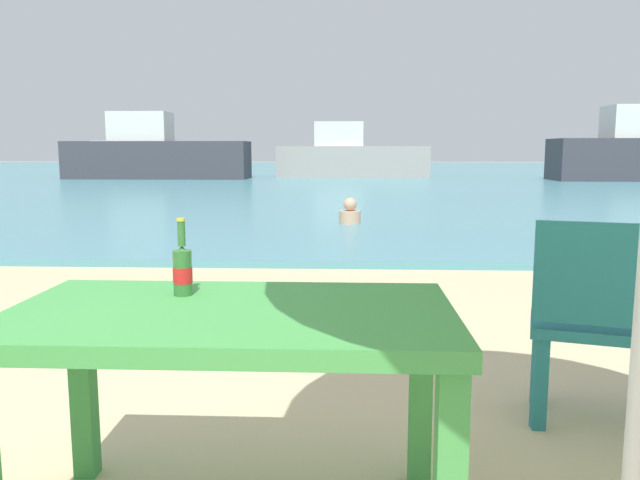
# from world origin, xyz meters

# --- Properties ---
(sea_water) EXTENTS (120.00, 50.00, 0.08)m
(sea_water) POSITION_xyz_m (0.00, 30.00, 0.04)
(sea_water) COLOR teal
(sea_water) RESTS_ON ground_plane
(picnic_table_green) EXTENTS (1.40, 0.80, 0.76)m
(picnic_table_green) POSITION_xyz_m (-0.32, 0.40, 0.65)
(picnic_table_green) COLOR #3D8C42
(picnic_table_green) RESTS_ON ground_plane
(beer_bottle_amber) EXTENTS (0.07, 0.07, 0.26)m
(beer_bottle_amber) POSITION_xyz_m (-0.52, 0.57, 0.85)
(beer_bottle_amber) COLOR #2D662D
(beer_bottle_amber) RESTS_ON picnic_table_green
(swimmer_person) EXTENTS (0.34, 0.34, 0.41)m
(swimmer_person) POSITION_xyz_m (0.07, 8.44, 0.24)
(swimmer_person) COLOR tan
(swimmer_person) RESTS_ON sea_water
(boat_ferry) EXTENTS (6.25, 1.71, 2.27)m
(boat_ferry) POSITION_xyz_m (0.12, 24.94, 0.90)
(boat_ferry) COLOR gray
(boat_ferry) RESTS_ON sea_water
(boat_sailboat) EXTENTS (4.78, 1.30, 1.74)m
(boat_sailboat) POSITION_xyz_m (-17.06, 43.04, 0.70)
(boat_sailboat) COLOR #4C4C4C
(boat_sailboat) RESTS_ON sea_water
(boat_tanker) EXTENTS (7.17, 1.96, 2.61)m
(boat_tanker) POSITION_xyz_m (-7.64, 23.39, 1.02)
(boat_tanker) COLOR #38383F
(boat_tanker) RESTS_ON sea_water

